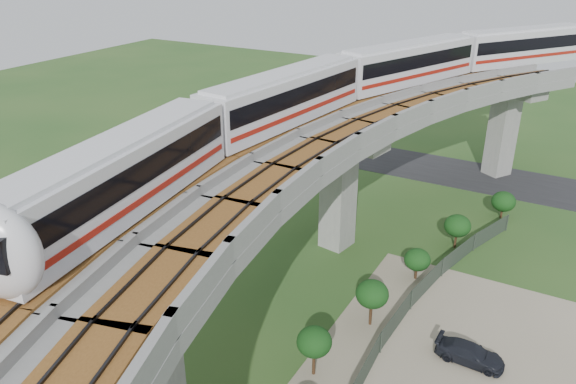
% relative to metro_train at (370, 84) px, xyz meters
% --- Properties ---
extents(ground, '(160.00, 160.00, 0.00)m').
position_rel_metro_train_xyz_m(ground, '(-1.85, -13.32, -12.31)').
color(ground, '#274E1F').
rests_on(ground, ground).
extents(asphalt_road, '(60.00, 8.00, 0.03)m').
position_rel_metro_train_xyz_m(asphalt_road, '(-1.85, 16.68, -12.29)').
color(asphalt_road, '#232326').
rests_on(asphalt_road, ground).
extents(viaduct, '(19.58, 73.98, 11.40)m').
position_rel_metro_train_xyz_m(viaduct, '(1.99, -13.32, -3.26)').
color(viaduct, '#99968E').
rests_on(viaduct, ground).
extents(metro_train, '(18.60, 59.73, 3.64)m').
position_rel_metro_train_xyz_m(metro_train, '(0.00, 0.00, 0.00)').
color(metro_train, silver).
rests_on(metro_train, ground).
extents(fence, '(3.87, 38.73, 1.50)m').
position_rel_metro_train_xyz_m(fence, '(7.90, -13.32, -11.56)').
color(fence, '#2D382D').
rests_on(fence, ground).
extents(tree_0, '(2.02, 2.02, 2.44)m').
position_rel_metro_train_xyz_m(tree_0, '(9.59, 8.20, -10.74)').
color(tree_0, '#382314').
rests_on(tree_0, ground).
extents(tree_1, '(2.04, 2.04, 2.79)m').
position_rel_metro_train_xyz_m(tree_1, '(7.36, 1.13, -10.40)').
color(tree_1, '#382314').
rests_on(tree_1, ground).
extents(tree_2, '(1.84, 1.84, 2.36)m').
position_rel_metro_train_xyz_m(tree_2, '(6.03, -4.68, -10.74)').
color(tree_2, '#382314').
rests_on(tree_2, ground).
extents(tree_3, '(2.04, 2.04, 3.16)m').
position_rel_metro_train_xyz_m(tree_3, '(5.13, -11.13, -10.03)').
color(tree_3, '#382314').
rests_on(tree_3, ground).
extents(tree_4, '(1.94, 1.94, 3.07)m').
position_rel_metro_train_xyz_m(tree_4, '(4.02, -16.77, -10.08)').
color(tree_4, '#382314').
rests_on(tree_4, ground).
extents(car_dark, '(3.87, 1.64, 1.12)m').
position_rel_metro_train_xyz_m(car_dark, '(11.33, -11.57, -11.71)').
color(car_dark, black).
rests_on(car_dark, dirt_lot).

